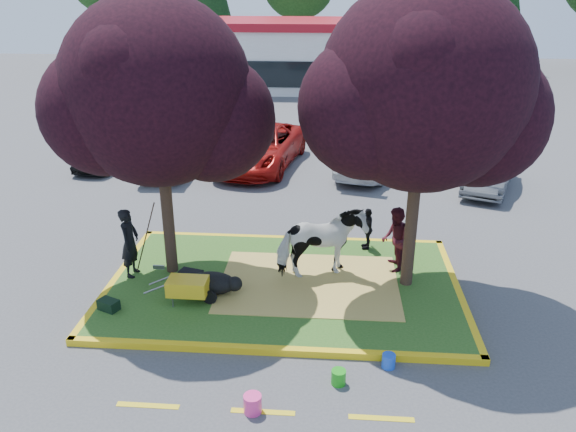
# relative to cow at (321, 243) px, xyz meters

# --- Properties ---
(ground) EXTENTS (90.00, 90.00, 0.00)m
(ground) POSITION_rel_cow_xyz_m (-0.86, -0.40, -1.02)
(ground) COLOR #424244
(ground) RESTS_ON ground
(median_island) EXTENTS (8.00, 5.00, 0.15)m
(median_island) POSITION_rel_cow_xyz_m (-0.86, -0.40, -0.95)
(median_island) COLOR #28561B
(median_island) RESTS_ON ground
(curb_near) EXTENTS (8.30, 0.16, 0.15)m
(curb_near) POSITION_rel_cow_xyz_m (-0.86, -2.98, -0.95)
(curb_near) COLOR yellow
(curb_near) RESTS_ON ground
(curb_far) EXTENTS (8.30, 0.16, 0.15)m
(curb_far) POSITION_rel_cow_xyz_m (-0.86, 2.18, -0.95)
(curb_far) COLOR yellow
(curb_far) RESTS_ON ground
(curb_left) EXTENTS (0.16, 5.30, 0.15)m
(curb_left) POSITION_rel_cow_xyz_m (-4.94, -0.40, -0.95)
(curb_left) COLOR yellow
(curb_left) RESTS_ON ground
(curb_right) EXTENTS (0.16, 5.30, 0.15)m
(curb_right) POSITION_rel_cow_xyz_m (3.22, -0.40, -0.95)
(curb_right) COLOR yellow
(curb_right) RESTS_ON ground
(straw_bedding) EXTENTS (4.20, 3.00, 0.01)m
(straw_bedding) POSITION_rel_cow_xyz_m (-0.26, -0.40, -0.87)
(straw_bedding) COLOR #D0BC55
(straw_bedding) RESTS_ON median_island
(tree_purple_left) EXTENTS (5.06, 4.20, 6.51)m
(tree_purple_left) POSITION_rel_cow_xyz_m (-3.64, -0.02, 3.34)
(tree_purple_left) COLOR black
(tree_purple_left) RESTS_ON median_island
(tree_purple_right) EXTENTS (5.30, 4.40, 6.82)m
(tree_purple_right) POSITION_rel_cow_xyz_m (2.06, -0.22, 3.54)
(tree_purple_right) COLOR black
(tree_purple_right) RESTS_ON median_island
(fire_lane_stripe_a) EXTENTS (1.10, 0.12, 0.01)m
(fire_lane_stripe_a) POSITION_rel_cow_xyz_m (-2.86, -4.60, -1.02)
(fire_lane_stripe_a) COLOR yellow
(fire_lane_stripe_a) RESTS_ON ground
(fire_lane_stripe_b) EXTENTS (1.10, 0.12, 0.01)m
(fire_lane_stripe_b) POSITION_rel_cow_xyz_m (-0.86, -4.60, -1.02)
(fire_lane_stripe_b) COLOR yellow
(fire_lane_stripe_b) RESTS_ON ground
(fire_lane_stripe_c) EXTENTS (1.10, 0.12, 0.01)m
(fire_lane_stripe_c) POSITION_rel_cow_xyz_m (1.14, -4.60, -1.02)
(fire_lane_stripe_c) COLOR yellow
(fire_lane_stripe_c) RESTS_ON ground
(retail_building) EXTENTS (20.40, 8.40, 4.40)m
(retail_building) POSITION_rel_cow_xyz_m (1.14, 27.59, 1.23)
(retail_building) COLOR silver
(retail_building) RESTS_ON ground
(cow) EXTENTS (2.26, 1.59, 1.74)m
(cow) POSITION_rel_cow_xyz_m (0.00, 0.00, 0.00)
(cow) COLOR silver
(cow) RESTS_ON median_island
(calf) EXTENTS (1.22, 0.77, 0.50)m
(calf) POSITION_rel_cow_xyz_m (-2.47, -1.00, -0.62)
(calf) COLOR black
(calf) RESTS_ON median_island
(handler) EXTENTS (0.45, 0.65, 1.71)m
(handler) POSITION_rel_cow_xyz_m (-4.56, -0.27, -0.02)
(handler) COLOR black
(handler) RESTS_ON median_island
(visitor_a) EXTENTS (0.65, 0.81, 1.62)m
(visitor_a) POSITION_rel_cow_xyz_m (1.80, 0.49, -0.06)
(visitor_a) COLOR #41121C
(visitor_a) RESTS_ON median_island
(visitor_b) EXTENTS (0.31, 0.68, 1.14)m
(visitor_b) POSITION_rel_cow_xyz_m (1.20, 1.65, -0.30)
(visitor_b) COLOR black
(visitor_b) RESTS_ON median_island
(wheelbarrow) EXTENTS (1.58, 0.54, 0.60)m
(wheelbarrow) POSITION_rel_cow_xyz_m (-2.88, -1.47, -0.46)
(wheelbarrow) COLOR black
(wheelbarrow) RESTS_ON median_island
(gear_bag_dark) EXTENTS (0.60, 0.43, 0.28)m
(gear_bag_dark) POSITION_rel_cow_xyz_m (-3.06, -0.51, -0.73)
(gear_bag_dark) COLOR black
(gear_bag_dark) RESTS_ON median_island
(gear_bag_green) EXTENTS (0.51, 0.43, 0.23)m
(gear_bag_green) POSITION_rel_cow_xyz_m (-4.56, -1.88, -0.75)
(gear_bag_green) COLOR black
(gear_bag_green) RESTS_ON median_island
(bucket_green) EXTENTS (0.27, 0.27, 0.29)m
(bucket_green) POSITION_rel_cow_xyz_m (0.42, -3.77, -0.88)
(bucket_green) COLOR #199D18
(bucket_green) RESTS_ON ground
(bucket_pink) EXTENTS (0.36, 0.36, 0.34)m
(bucket_pink) POSITION_rel_cow_xyz_m (-1.03, -4.60, -0.85)
(bucket_pink) COLOR #FB378E
(bucket_pink) RESTS_ON ground
(bucket_blue) EXTENTS (0.27, 0.27, 0.28)m
(bucket_blue) POSITION_rel_cow_xyz_m (1.37, -3.21, -0.88)
(bucket_blue) COLOR blue
(bucket_blue) RESTS_ON ground
(car_black) EXTENTS (1.76, 3.72, 1.23)m
(car_black) POSITION_rel_cow_xyz_m (-8.66, 8.68, -0.41)
(car_black) COLOR black
(car_black) RESTS_ON ground
(car_silver) EXTENTS (1.88, 4.55, 1.46)m
(car_silver) POSITION_rel_cow_xyz_m (-6.04, 8.33, -0.29)
(car_silver) COLOR #A3A6AB
(car_silver) RESTS_ON ground
(car_red) EXTENTS (3.55, 6.06, 1.58)m
(car_red) POSITION_rel_cow_xyz_m (-2.59, 9.07, -0.23)
(car_red) COLOR #9F110D
(car_red) RESTS_ON ground
(car_white) EXTENTS (2.94, 4.91, 1.33)m
(car_white) POSITION_rel_cow_xyz_m (1.56, 8.60, -0.36)
(car_white) COLOR silver
(car_white) RESTS_ON ground
(car_grey) EXTENTS (2.67, 4.12, 1.28)m
(car_grey) POSITION_rel_cow_xyz_m (5.73, 7.12, -0.38)
(car_grey) COLOR #525559
(car_grey) RESTS_ON ground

